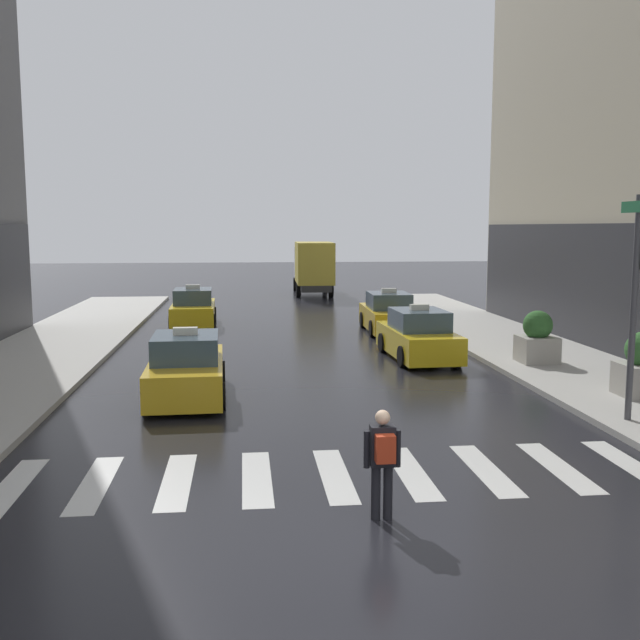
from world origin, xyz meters
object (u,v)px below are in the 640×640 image
traffic_light_pole (640,276)px  taxi_third (388,314)px  taxi_second (418,337)px  box_truck (313,266)px  taxi_lead (186,369)px  planter_mid_block (537,339)px  pedestrian_with_backpack (383,456)px  taxi_fourth (193,309)px

traffic_light_pole → taxi_third: 14.95m
taxi_second → box_truck: 22.78m
taxi_lead → planter_mid_block: size_ratio=2.86×
taxi_second → planter_mid_block: 3.74m
traffic_light_pole → taxi_lead: bearing=159.2°
pedestrian_with_backpack → planter_mid_block: 13.08m
taxi_third → pedestrian_with_backpack: (-3.93, -18.95, 0.25)m
traffic_light_pole → taxi_fourth: (-10.50, 17.29, -2.53)m
taxi_fourth → taxi_second: bearing=-48.6°
planter_mid_block → box_truck: bearing=100.5°
taxi_second → traffic_light_pole: bearing=-72.4°
taxi_fourth → planter_mid_block: 15.39m
traffic_light_pole → taxi_third: traffic_light_pole is taller
taxi_second → taxi_third: (0.25, 6.12, 0.00)m
taxi_fourth → pedestrian_with_backpack: taxi_fourth is taller
taxi_fourth → planter_mid_block: size_ratio=2.86×
traffic_light_pole → taxi_second: size_ratio=1.04×
taxi_second → taxi_fourth: size_ratio=1.00×
traffic_light_pole → box_truck: bearing=97.1°
traffic_light_pole → planter_mid_block: size_ratio=3.00×
taxi_fourth → pedestrian_with_backpack: size_ratio=2.78×
taxi_lead → taxi_fourth: size_ratio=1.00×
taxi_lead → planter_mid_block: (10.40, 2.95, 0.15)m
taxi_third → pedestrian_with_backpack: 19.35m
pedestrian_with_backpack → box_truck: bearing=86.1°
traffic_light_pole → taxi_lead: size_ratio=1.05×
traffic_light_pole → planter_mid_block: traffic_light_pole is taller
box_truck → planter_mid_block: bearing=-79.5°
taxi_second → pedestrian_with_backpack: bearing=-106.0°
taxi_second → planter_mid_block: bearing=-28.2°
taxi_third → planter_mid_block: taxi_third is taller
pedestrian_with_backpack → taxi_second: bearing=74.0°
taxi_second → taxi_fourth: same height
taxi_lead → traffic_light_pole: bearing=-20.8°
box_truck → planter_mid_block: size_ratio=4.75×
box_truck → pedestrian_with_backpack: 35.64m
taxi_lead → taxi_second: same height
taxi_third → taxi_fourth: (-8.08, 2.75, 0.00)m
taxi_third → box_truck: (-1.48, 16.60, 1.13)m
taxi_lead → planter_mid_block: 10.81m
taxi_fourth → box_truck: size_ratio=0.60×
taxi_fourth → box_truck: bearing=64.5°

